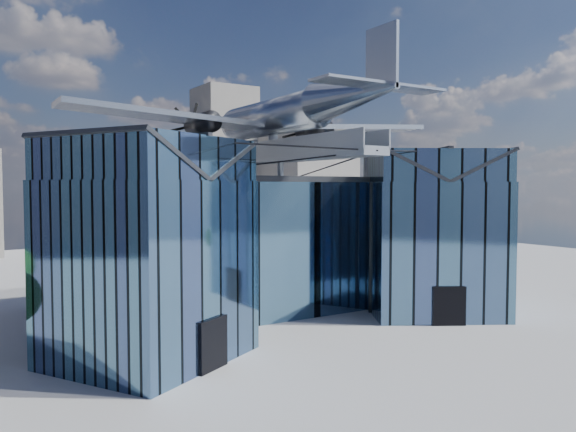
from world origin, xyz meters
TOP-DOWN VIEW (x-y plane):
  - ground_plane at (0.00, 0.00)m, footprint 120.00×120.00m
  - museum at (0.00, 5.82)m, footprint 32.88×24.50m
  - bg_towers at (1.45, 50.49)m, footprint 77.00×24.50m
  - tree_side_e at (19.87, 10.12)m, footprint 3.53×3.53m

SIDE VIEW (x-z plane):
  - ground_plane at x=0.00m, z-range 0.00..0.00m
  - tree_side_e at x=19.87m, z-range 0.87..5.78m
  - museum at x=0.00m, z-range -3.26..14.34m
  - bg_towers at x=1.45m, z-range -2.99..23.01m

